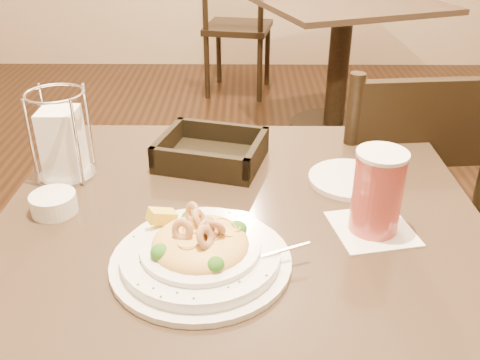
{
  "coord_description": "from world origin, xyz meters",
  "views": [
    {
      "loc": [
        0.01,
        -0.81,
        1.3
      ],
      "look_at": [
        0.0,
        0.02,
        0.84
      ],
      "focal_mm": 40.0,
      "sensor_mm": 36.0,
      "label": 1
    }
  ],
  "objects_px": {
    "main_table": "(240,322)",
    "dining_chair_far": "(237,22)",
    "drink_glass": "(377,193)",
    "background_table": "(340,43)",
    "dining_chair_near": "(391,204)",
    "side_plate": "(350,179)",
    "bread_basket": "(211,153)",
    "butter_ramekin": "(54,203)",
    "napkin_caddy": "(62,141)",
    "pasta_bowl": "(200,250)"
  },
  "relations": [
    {
      "from": "main_table",
      "to": "dining_chair_far",
      "type": "height_order",
      "value": "dining_chair_far"
    },
    {
      "from": "drink_glass",
      "to": "background_table",
      "type": "bearing_deg",
      "value": 82.1
    },
    {
      "from": "dining_chair_near",
      "to": "side_plate",
      "type": "bearing_deg",
      "value": 53.57
    },
    {
      "from": "dining_chair_far",
      "to": "bread_basket",
      "type": "distance_m",
      "value": 2.58
    },
    {
      "from": "dining_chair_far",
      "to": "butter_ramekin",
      "type": "xyz_separation_m",
      "value": [
        -0.3,
        -2.77,
        0.28
      ]
    },
    {
      "from": "main_table",
      "to": "background_table",
      "type": "relative_size",
      "value": 0.78
    },
    {
      "from": "dining_chair_near",
      "to": "bread_basket",
      "type": "bearing_deg",
      "value": 21.49
    },
    {
      "from": "main_table",
      "to": "bread_basket",
      "type": "distance_m",
      "value": 0.36
    },
    {
      "from": "napkin_caddy",
      "to": "bread_basket",
      "type": "bearing_deg",
      "value": 11.85
    },
    {
      "from": "background_table",
      "to": "butter_ramekin",
      "type": "height_order",
      "value": "butter_ramekin"
    },
    {
      "from": "napkin_caddy",
      "to": "side_plate",
      "type": "height_order",
      "value": "napkin_caddy"
    },
    {
      "from": "butter_ramekin",
      "to": "main_table",
      "type": "bearing_deg",
      "value": -6.15
    },
    {
      "from": "dining_chair_near",
      "to": "pasta_bowl",
      "type": "height_order",
      "value": "dining_chair_near"
    },
    {
      "from": "background_table",
      "to": "napkin_caddy",
      "type": "relative_size",
      "value": 6.18
    },
    {
      "from": "dining_chair_near",
      "to": "dining_chair_far",
      "type": "xyz_separation_m",
      "value": [
        -0.48,
        2.31,
        0.0
      ]
    },
    {
      "from": "dining_chair_far",
      "to": "background_table",
      "type": "bearing_deg",
      "value": 144.05
    },
    {
      "from": "main_table",
      "to": "napkin_caddy",
      "type": "relative_size",
      "value": 4.81
    },
    {
      "from": "main_table",
      "to": "pasta_bowl",
      "type": "relative_size",
      "value": 2.78
    },
    {
      "from": "pasta_bowl",
      "to": "dining_chair_far",
      "type": "bearing_deg",
      "value": 89.76
    },
    {
      "from": "pasta_bowl",
      "to": "drink_glass",
      "type": "relative_size",
      "value": 2.01
    },
    {
      "from": "main_table",
      "to": "side_plate",
      "type": "distance_m",
      "value": 0.37
    },
    {
      "from": "pasta_bowl",
      "to": "drink_glass",
      "type": "height_order",
      "value": "drink_glass"
    },
    {
      "from": "pasta_bowl",
      "to": "bread_basket",
      "type": "relative_size",
      "value": 1.26
    },
    {
      "from": "drink_glass",
      "to": "side_plate",
      "type": "bearing_deg",
      "value": 93.3
    },
    {
      "from": "main_table",
      "to": "drink_glass",
      "type": "distance_m",
      "value": 0.4
    },
    {
      "from": "napkin_caddy",
      "to": "dining_chair_near",
      "type": "bearing_deg",
      "value": 21.64
    },
    {
      "from": "butter_ramekin",
      "to": "napkin_caddy",
      "type": "bearing_deg",
      "value": 96.87
    },
    {
      "from": "background_table",
      "to": "dining_chair_near",
      "type": "distance_m",
      "value": 1.7
    },
    {
      "from": "main_table",
      "to": "napkin_caddy",
      "type": "xyz_separation_m",
      "value": [
        -0.37,
        0.18,
        0.32
      ]
    },
    {
      "from": "background_table",
      "to": "dining_chair_near",
      "type": "relative_size",
      "value": 1.24
    },
    {
      "from": "dining_chair_near",
      "to": "drink_glass",
      "type": "xyz_separation_m",
      "value": [
        -0.19,
        -0.51,
        0.34
      ]
    },
    {
      "from": "background_table",
      "to": "butter_ramekin",
      "type": "xyz_separation_m",
      "value": [
        -0.89,
        -2.15,
        0.26
      ]
    },
    {
      "from": "main_table",
      "to": "pasta_bowl",
      "type": "xyz_separation_m",
      "value": [
        -0.06,
        -0.12,
        0.27
      ]
    },
    {
      "from": "pasta_bowl",
      "to": "butter_ramekin",
      "type": "xyz_separation_m",
      "value": [
        -0.29,
        0.16,
        -0.01
      ]
    },
    {
      "from": "main_table",
      "to": "dining_chair_near",
      "type": "relative_size",
      "value": 0.97
    },
    {
      "from": "main_table",
      "to": "dining_chair_near",
      "type": "height_order",
      "value": "dining_chair_near"
    },
    {
      "from": "dining_chair_far",
      "to": "drink_glass",
      "type": "height_order",
      "value": "dining_chair_far"
    },
    {
      "from": "dining_chair_far",
      "to": "bread_basket",
      "type": "height_order",
      "value": "dining_chair_far"
    },
    {
      "from": "drink_glass",
      "to": "butter_ramekin",
      "type": "height_order",
      "value": "drink_glass"
    },
    {
      "from": "dining_chair_near",
      "to": "side_plate",
      "type": "height_order",
      "value": "dining_chair_near"
    },
    {
      "from": "drink_glass",
      "to": "bread_basket",
      "type": "relative_size",
      "value": 0.62
    },
    {
      "from": "main_table",
      "to": "pasta_bowl",
      "type": "distance_m",
      "value": 0.3
    },
    {
      "from": "drink_glass",
      "to": "bread_basket",
      "type": "distance_m",
      "value": 0.4
    },
    {
      "from": "dining_chair_far",
      "to": "pasta_bowl",
      "type": "xyz_separation_m",
      "value": [
        -0.01,
        -2.92,
        0.29
      ]
    },
    {
      "from": "butter_ramekin",
      "to": "dining_chair_near",
      "type": "bearing_deg",
      "value": 30.62
    },
    {
      "from": "side_plate",
      "to": "butter_ramekin",
      "type": "height_order",
      "value": "butter_ramekin"
    },
    {
      "from": "pasta_bowl",
      "to": "bread_basket",
      "type": "distance_m",
      "value": 0.36
    },
    {
      "from": "dining_chair_near",
      "to": "dining_chair_far",
      "type": "relative_size",
      "value": 1.0
    },
    {
      "from": "napkin_caddy",
      "to": "side_plate",
      "type": "distance_m",
      "value": 0.6
    },
    {
      "from": "main_table",
      "to": "bread_basket",
      "type": "height_order",
      "value": "bread_basket"
    }
  ]
}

